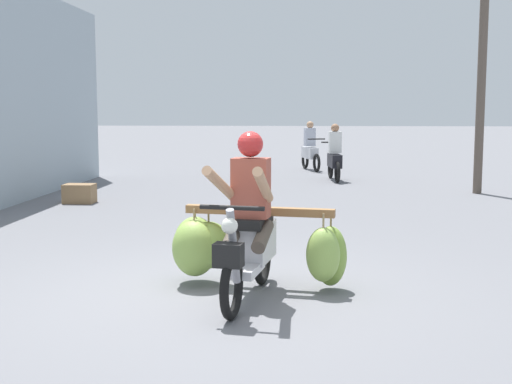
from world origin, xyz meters
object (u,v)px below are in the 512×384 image
object	(u,v)px
motorbike_main_loaded	(240,241)
motorbike_distant_ahead_left	(310,150)
utility_pole	(483,36)
motorbike_distant_ahead_right	(334,158)
produce_crate	(79,194)

from	to	relation	value
motorbike_main_loaded	motorbike_distant_ahead_left	xyz separation A→B (m)	(0.79, 13.10, 0.07)
motorbike_distant_ahead_left	utility_pole	size ratio (longest dim) A/B	0.24
motorbike_main_loaded	motorbike_distant_ahead_right	distance (m)	10.35
motorbike_distant_ahead_left	utility_pole	bearing A→B (deg)	-55.71
motorbike_distant_ahead_right	produce_crate	size ratio (longest dim) A/B	2.89
motorbike_main_loaded	motorbike_distant_ahead_left	distance (m)	13.12
motorbike_main_loaded	motorbike_distant_ahead_left	bearing A→B (deg)	86.56
motorbike_distant_ahead_right	utility_pole	size ratio (longest dim) A/B	0.25
motorbike_distant_ahead_right	produce_crate	xyz separation A→B (m)	(-4.96, -4.28, -0.39)
motorbike_distant_ahead_left	motorbike_distant_ahead_right	xyz separation A→B (m)	(0.57, -2.84, 0.00)
produce_crate	utility_pole	bearing A→B (deg)	14.52
utility_pole	motorbike_distant_ahead_right	bearing A→B (deg)	142.22
motorbike_main_loaded	motorbike_distant_ahead_left	world-z (taller)	motorbike_main_loaded
motorbike_distant_ahead_right	utility_pole	distance (m)	4.54
utility_pole	produce_crate	bearing A→B (deg)	-165.48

